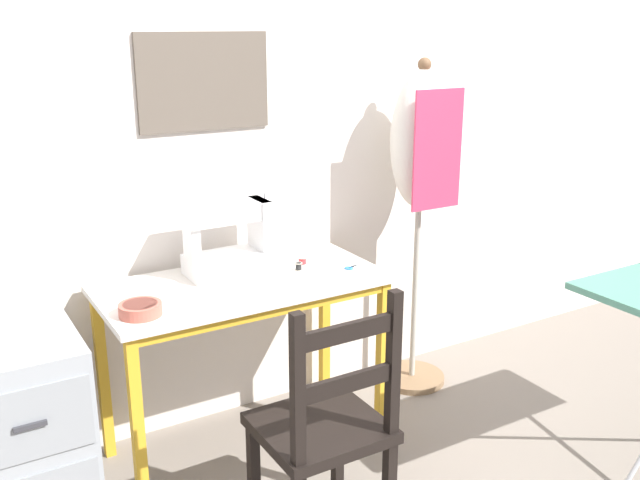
{
  "coord_description": "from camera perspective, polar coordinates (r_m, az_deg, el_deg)",
  "views": [
    {
      "loc": [
        -1.07,
        -2.12,
        1.69
      ],
      "look_at": [
        0.33,
        0.24,
        0.85
      ],
      "focal_mm": 40.0,
      "sensor_mm": 36.0,
      "label": 1
    }
  ],
  "objects": [
    {
      "name": "ground_plane",
      "position": [
        2.91,
        -3.39,
        -18.58
      ],
      "size": [
        14.0,
        14.0,
        0.0
      ],
      "primitive_type": "plane",
      "color": "gray"
    },
    {
      "name": "wall_back",
      "position": [
        2.95,
        -9.32,
        8.66
      ],
      "size": [
        10.0,
        0.07,
        2.55
      ],
      "color": "silver",
      "rests_on": "ground_plane"
    },
    {
      "name": "sewing_table",
      "position": [
        2.81,
        -6.05,
        -5.15
      ],
      "size": [
        1.1,
        0.54,
        0.73
      ],
      "color": "silver",
      "rests_on": "ground_plane"
    },
    {
      "name": "sewing_machine",
      "position": [
        2.85,
        -6.58,
        0.08
      ],
      "size": [
        0.39,
        0.19,
        0.31
      ],
      "color": "white",
      "rests_on": "sewing_table"
    },
    {
      "name": "fabric_bowl",
      "position": [
        2.52,
        -14.18,
        -5.37
      ],
      "size": [
        0.15,
        0.15,
        0.04
      ],
      "color": "#B25647",
      "rests_on": "sewing_table"
    },
    {
      "name": "scissors",
      "position": [
        2.92,
        2.67,
        -2.16
      ],
      "size": [
        0.12,
        0.06,
        0.01
      ],
      "color": "silver",
      "rests_on": "sewing_table"
    },
    {
      "name": "thread_spool_near_machine",
      "position": [
        2.88,
        -1.73,
        -2.14
      ],
      "size": [
        0.03,
        0.03,
        0.03
      ],
      "color": "black",
      "rests_on": "sewing_table"
    },
    {
      "name": "thread_spool_mid_table",
      "position": [
        2.95,
        -1.43,
        -1.67
      ],
      "size": [
        0.04,
        0.04,
        0.03
      ],
      "color": "red",
      "rests_on": "sewing_table"
    },
    {
      "name": "wooden_chair",
      "position": [
        2.39,
        0.4,
        -14.89
      ],
      "size": [
        0.4,
        0.38,
        0.92
      ],
      "color": "black",
      "rests_on": "ground_plane"
    },
    {
      "name": "filing_cabinet",
      "position": [
        2.75,
        -22.73,
        -13.8
      ],
      "size": [
        0.42,
        0.52,
        0.69
      ],
      "color": "#93999E",
      "rests_on": "ground_plane"
    },
    {
      "name": "dress_form",
      "position": [
        3.25,
        8.09,
        6.45
      ],
      "size": [
        0.32,
        0.32,
        1.55
      ],
      "color": "#846647",
      "rests_on": "ground_plane"
    }
  ]
}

